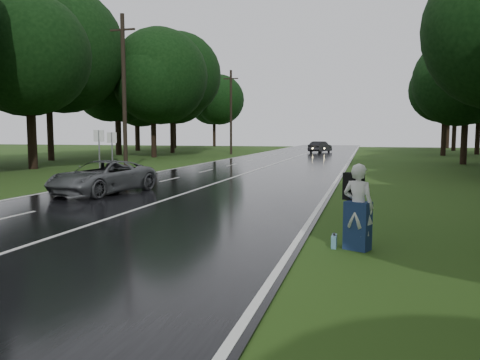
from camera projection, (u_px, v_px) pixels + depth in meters
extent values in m
plane|color=#254113|center=(48.00, 240.00, 11.15)|extent=(160.00, 160.00, 0.00)
cube|color=black|center=(250.00, 172.00, 30.35)|extent=(12.00, 140.00, 0.04)
cube|color=silver|center=(250.00, 172.00, 30.35)|extent=(0.12, 140.00, 0.01)
imported|color=#4E5154|center=(103.00, 177.00, 19.46)|extent=(3.14, 5.28, 1.38)
imported|color=black|center=(320.00, 147.00, 60.26)|extent=(2.81, 4.66, 1.45)
imported|color=silver|center=(358.00, 207.00, 10.18)|extent=(0.82, 0.70, 1.91)
cube|color=navy|center=(358.00, 226.00, 10.22)|extent=(0.63, 0.54, 1.07)
cube|color=black|center=(354.00, 186.00, 10.41)|extent=(0.49, 0.38, 0.61)
cube|color=teal|center=(334.00, 241.00, 10.46)|extent=(0.11, 0.39, 0.28)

